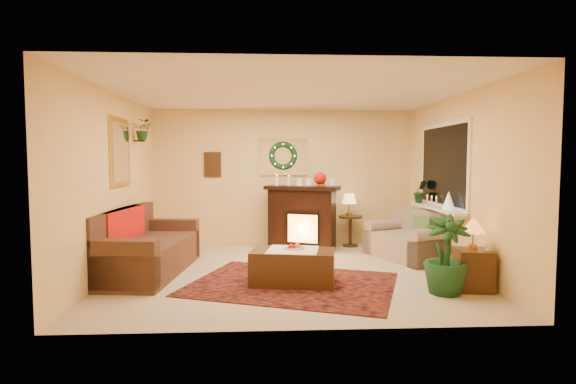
{
  "coord_description": "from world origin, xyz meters",
  "views": [
    {
      "loc": [
        -0.35,
        -6.44,
        1.63
      ],
      "look_at": [
        0.0,
        0.35,
        1.15
      ],
      "focal_mm": 28.0,
      "sensor_mm": 36.0,
      "label": 1
    }
  ],
  "objects_px": {
    "sofa": "(148,244)",
    "end_table_square": "(473,269)",
    "side_table_round": "(350,229)",
    "coffee_table": "(293,269)",
    "fireplace": "(302,219)",
    "loveseat": "(408,234)"
  },
  "relations": [
    {
      "from": "loveseat",
      "to": "side_table_round",
      "type": "bearing_deg",
      "value": 100.81
    },
    {
      "from": "sofa",
      "to": "loveseat",
      "type": "relative_size",
      "value": 1.56
    },
    {
      "from": "fireplace",
      "to": "side_table_round",
      "type": "height_order",
      "value": "fireplace"
    },
    {
      "from": "fireplace",
      "to": "side_table_round",
      "type": "bearing_deg",
      "value": 35.68
    },
    {
      "from": "sofa",
      "to": "end_table_square",
      "type": "bearing_deg",
      "value": -8.12
    },
    {
      "from": "loveseat",
      "to": "coffee_table",
      "type": "height_order",
      "value": "loveseat"
    },
    {
      "from": "side_table_round",
      "to": "coffee_table",
      "type": "height_order",
      "value": "side_table_round"
    },
    {
      "from": "side_table_round",
      "to": "end_table_square",
      "type": "distance_m",
      "value": 3.11
    },
    {
      "from": "coffee_table",
      "to": "sofa",
      "type": "bearing_deg",
      "value": 171.14
    },
    {
      "from": "loveseat",
      "to": "fireplace",
      "type": "bearing_deg",
      "value": 129.27
    },
    {
      "from": "fireplace",
      "to": "side_table_round",
      "type": "xyz_separation_m",
      "value": [
        0.94,
        0.22,
        -0.23
      ]
    },
    {
      "from": "sofa",
      "to": "side_table_round",
      "type": "xyz_separation_m",
      "value": [
        3.31,
        1.87,
        -0.11
      ]
    },
    {
      "from": "side_table_round",
      "to": "end_table_square",
      "type": "bearing_deg",
      "value": -71.4
    },
    {
      "from": "end_table_square",
      "to": "loveseat",
      "type": "bearing_deg",
      "value": 98.02
    },
    {
      "from": "side_table_round",
      "to": "end_table_square",
      "type": "height_order",
      "value": "side_table_round"
    },
    {
      "from": "side_table_round",
      "to": "coffee_table",
      "type": "distance_m",
      "value": 2.87
    },
    {
      "from": "sofa",
      "to": "fireplace",
      "type": "bearing_deg",
      "value": 40.78
    },
    {
      "from": "fireplace",
      "to": "loveseat",
      "type": "relative_size",
      "value": 0.86
    },
    {
      "from": "fireplace",
      "to": "end_table_square",
      "type": "xyz_separation_m",
      "value": [
        1.93,
        -2.72,
        -0.28
      ]
    },
    {
      "from": "fireplace",
      "to": "loveseat",
      "type": "bearing_deg",
      "value": -6.48
    },
    {
      "from": "end_table_square",
      "to": "coffee_table",
      "type": "xyz_separation_m",
      "value": [
        -2.25,
        0.37,
        -0.06
      ]
    },
    {
      "from": "end_table_square",
      "to": "coffee_table",
      "type": "relative_size",
      "value": 0.48
    }
  ]
}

